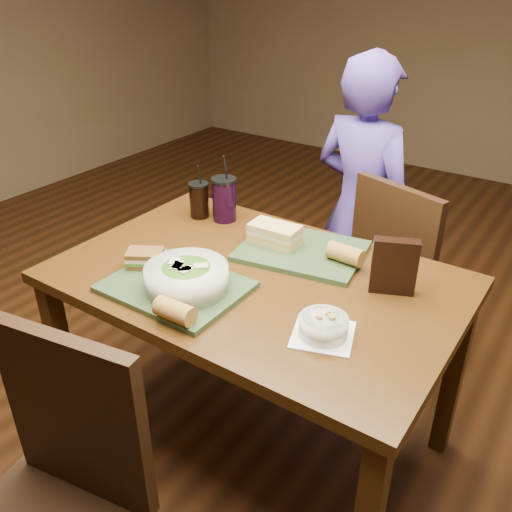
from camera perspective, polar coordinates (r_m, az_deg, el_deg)
The scene contains 16 objects.
ground at distance 2.25m, azimuth 0.00°, elevation -18.69°, with size 6.00×6.00×0.00m, color #381C0B.
dining_table at distance 1.82m, azimuth 0.00°, elevation -4.44°, with size 1.30×0.85×0.75m.
chair_near at distance 1.51m, azimuth -20.46°, elevation -22.51°, with size 0.47×0.47×0.93m.
chair_far at distance 2.35m, azimuth 14.60°, elevation -1.47°, with size 0.50×0.51×0.92m.
diner at distance 2.44m, azimuth 11.00°, elevation 4.67°, with size 0.50×0.33×1.36m, color #4A3592.
tray_near at distance 1.71m, azimuth -8.44°, elevation -3.21°, with size 0.42×0.32×0.02m, color #2D4327.
tray_far at distance 1.90m, azimuth 4.82°, elevation 0.56°, with size 0.42×0.32×0.02m, color #2D4327.
salad_bowl at distance 1.66m, azimuth -7.33°, elevation -2.11°, with size 0.26×0.26×0.08m.
soup_bowl at distance 1.49m, azimuth 7.11°, elevation -7.33°, with size 0.21×0.21×0.07m.
sandwich_near at distance 1.81m, azimuth -11.58°, elevation -0.23°, with size 0.14×0.13×0.05m.
sandwich_far at distance 1.92m, azimuth 1.98°, elevation 2.32°, with size 0.18×0.11×0.07m.
baguette_near at distance 1.53m, azimuth -8.54°, elevation -5.76°, with size 0.06×0.06×0.12m, color #AD7533.
baguette_far at distance 1.82m, azimuth 9.38°, elevation 0.22°, with size 0.06×0.06×0.12m, color #AD7533.
cup_cola at distance 2.16m, azimuth -6.01°, elevation 5.90°, with size 0.08×0.08×0.22m.
cup_berry at distance 2.12m, azimuth -3.37°, elevation 6.00°, with size 0.10×0.10×0.27m.
chip_bag at distance 1.69m, azimuth 14.33°, elevation -1.06°, with size 0.14×0.04×0.18m, color black.
Camera 1 is at (0.86, -1.26, 1.65)m, focal length 38.00 mm.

